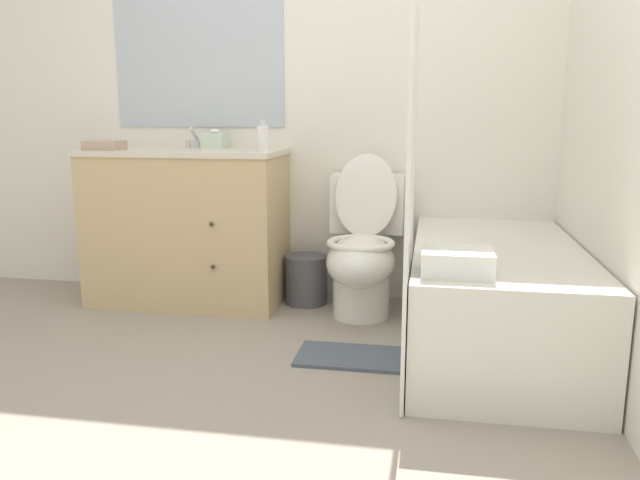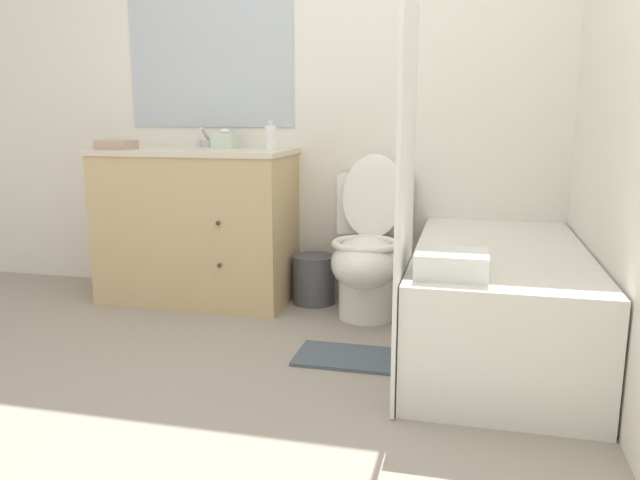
# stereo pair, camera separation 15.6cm
# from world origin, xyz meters

# --- Properties ---
(ground_plane) EXTENTS (14.00, 14.00, 0.00)m
(ground_plane) POSITION_xyz_m (0.00, 0.00, 0.00)
(ground_plane) COLOR gray
(wall_back) EXTENTS (8.00, 0.06, 2.50)m
(wall_back) POSITION_xyz_m (-0.01, 1.75, 1.25)
(wall_back) COLOR white
(wall_back) RESTS_ON ground_plane
(wall_right) EXTENTS (0.05, 2.73, 2.50)m
(wall_right) POSITION_xyz_m (1.35, 0.86, 1.25)
(wall_right) COLOR white
(wall_right) RESTS_ON ground_plane
(vanity_cabinet) EXTENTS (1.12, 0.58, 0.90)m
(vanity_cabinet) POSITION_xyz_m (-0.77, 1.45, 0.46)
(vanity_cabinet) COLOR tan
(vanity_cabinet) RESTS_ON ground_plane
(sink_faucet) EXTENTS (0.14, 0.12, 0.12)m
(sink_faucet) POSITION_xyz_m (-0.77, 1.64, 0.93)
(sink_faucet) COLOR silver
(sink_faucet) RESTS_ON vanity_cabinet
(toilet) EXTENTS (0.42, 0.67, 0.88)m
(toilet) POSITION_xyz_m (0.27, 1.38, 0.36)
(toilet) COLOR silver
(toilet) RESTS_ON ground_plane
(bathtub) EXTENTS (0.75, 1.51, 0.50)m
(bathtub) POSITION_xyz_m (0.94, 0.97, 0.25)
(bathtub) COLOR silver
(bathtub) RESTS_ON ground_plane
(shower_curtain) EXTENTS (0.01, 0.57, 1.99)m
(shower_curtain) POSITION_xyz_m (0.55, 0.48, 1.00)
(shower_curtain) COLOR white
(shower_curtain) RESTS_ON ground_plane
(wastebasket) EXTENTS (0.24, 0.24, 0.29)m
(wastebasket) POSITION_xyz_m (-0.08, 1.53, 0.14)
(wastebasket) COLOR #4C4C51
(wastebasket) RESTS_ON ground_plane
(tissue_box) EXTENTS (0.13, 0.13, 0.11)m
(tissue_box) POSITION_xyz_m (-0.63, 1.59, 0.95)
(tissue_box) COLOR silver
(tissue_box) RESTS_ON vanity_cabinet
(soap_dispenser) EXTENTS (0.07, 0.07, 0.17)m
(soap_dispenser) POSITION_xyz_m (-0.31, 1.47, 0.97)
(soap_dispenser) COLOR white
(soap_dispenser) RESTS_ON vanity_cabinet
(hand_towel_folded) EXTENTS (0.20, 0.15, 0.05)m
(hand_towel_folded) POSITION_xyz_m (-1.19, 1.32, 0.93)
(hand_towel_folded) COLOR tan
(hand_towel_folded) RESTS_ON vanity_cabinet
(bath_towel_folded) EXTENTS (0.27, 0.22, 0.09)m
(bath_towel_folded) POSITION_xyz_m (0.74, 0.41, 0.55)
(bath_towel_folded) COLOR white
(bath_towel_folded) RESTS_ON bathtub
(bath_mat) EXTENTS (0.49, 0.30, 0.02)m
(bath_mat) POSITION_xyz_m (0.29, 0.73, 0.01)
(bath_mat) COLOR #4C5660
(bath_mat) RESTS_ON ground_plane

